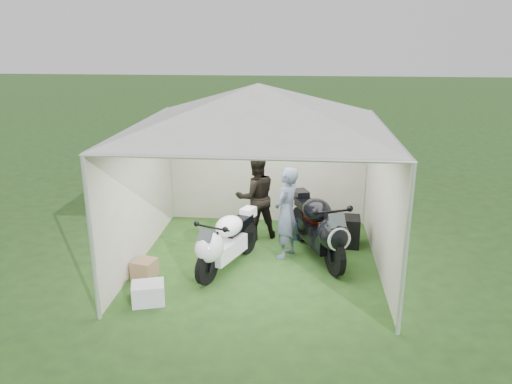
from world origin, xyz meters
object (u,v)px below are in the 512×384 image
motorcycle_white (225,241)px  person_dark_jacket (256,197)px  paddock_stand (299,229)px  canopy_tent (258,110)px  person_blue_jacket (286,213)px  crate_0 (148,293)px  equipment_box (344,231)px  motorcycle_black (320,227)px  crate_2 (141,291)px  crate_1 (145,269)px

motorcycle_white → person_dark_jacket: person_dark_jacket is taller
motorcycle_white → paddock_stand: size_ratio=4.00×
canopy_tent → motorcycle_white: (-0.51, -0.39, -2.07)m
person_blue_jacket → crate_0: person_blue_jacket is taller
person_dark_jacket → equipment_box: (1.65, -0.24, -0.53)m
canopy_tent → motorcycle_black: bearing=9.7°
motorcycle_white → equipment_box: 2.36m
paddock_stand → motorcycle_white: bearing=-129.2°
motorcycle_black → person_blue_jacket: size_ratio=1.27×
motorcycle_white → person_dark_jacket: (0.38, 1.43, 0.30)m
motorcycle_black → crate_0: 3.07m
person_dark_jacket → crate_0: (-1.32, -2.60, -0.65)m
motorcycle_white → crate_2: motorcycle_white is taller
person_dark_jacket → person_blue_jacket: size_ratio=1.00×
canopy_tent → motorcycle_white: canopy_tent is taller
person_blue_jacket → paddock_stand: bearing=-167.6°
person_blue_jacket → equipment_box: size_ratio=2.93×
motorcycle_black → crate_2: size_ratio=7.19×
crate_1 → canopy_tent: bearing=24.3°
motorcycle_white → person_blue_jacket: 1.19m
paddock_stand → equipment_box: 0.87m
motorcycle_white → person_blue_jacket: bearing=54.0°
person_dark_jacket → crate_1: person_dark_jacket is taller
equipment_box → crate_2: bearing=-144.7°
person_dark_jacket → person_blue_jacket: (0.60, -0.82, -0.00)m
equipment_box → crate_2: equipment_box is taller
crate_1 → crate_2: crate_1 is taller
equipment_box → crate_0: 3.79m
crate_1 → crate_2: size_ratio=1.18×
canopy_tent → crate_0: bearing=-133.1°
person_dark_jacket → crate_2: bearing=37.5°
motorcycle_black → equipment_box: (0.47, 0.62, -0.31)m
motorcycle_white → motorcycle_black: bearing=42.0°
crate_2 → motorcycle_black: bearing=30.9°
equipment_box → crate_2: 3.83m
person_blue_jacket → equipment_box: bearing=146.4°
motorcycle_white → person_dark_jacket: size_ratio=1.09×
paddock_stand → person_blue_jacket: bearing=-104.9°
canopy_tent → crate_0: size_ratio=12.36×
motorcycle_black → person_blue_jacket: bearing=155.0°
canopy_tent → crate_1: 3.09m
paddock_stand → crate_1: paddock_stand is taller
crate_0 → motorcycle_black: bearing=34.8°
motorcycle_white → crate_0: (-0.94, -1.16, -0.35)m
motorcycle_black → crate_2: (-2.65, -1.59, -0.48)m
person_blue_jacket → equipment_box: (1.05, 0.58, -0.53)m
crate_0 → person_blue_jacket: bearing=42.8°
motorcycle_black → crate_2: motorcycle_black is taller
paddock_stand → crate_0: 3.41m
canopy_tent → motorcycle_white: 2.17m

